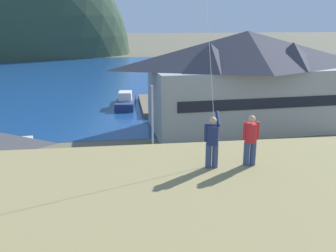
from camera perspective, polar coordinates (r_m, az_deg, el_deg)
ground_plane at (r=22.41m, az=3.80°, el=-16.24°), size 600.00×600.00×0.00m
parking_lot_pad at (r=26.67m, az=1.70°, el=-10.46°), size 40.00×20.00×0.10m
bay_water at (r=79.54m, az=-4.64°, el=7.43°), size 360.00×84.00×0.03m
harbor_lodge at (r=41.95m, az=11.75°, el=7.18°), size 22.09×10.95×10.70m
storage_shed_waterside at (r=43.77m, az=1.92°, el=3.19°), size 5.51×4.44×4.22m
wharf_dock at (r=52.09m, az=-2.45°, el=3.21°), size 3.20×12.07×0.70m
moored_boat_wharfside at (r=53.12m, az=-6.47°, el=3.79°), size 3.17×7.97×2.16m
parked_car_front_row_silver at (r=22.79m, az=16.98°, el=-13.28°), size 4.34×2.35×1.82m
parked_car_mid_row_center at (r=21.16m, az=-3.50°, el=-14.98°), size 4.24×2.14×1.82m
parked_car_corner_spot at (r=28.66m, az=10.55°, el=-6.56°), size 4.31×2.28×1.82m
parked_car_back_row_right at (r=27.98m, az=-10.93°, el=-7.15°), size 4.23×2.12×1.82m
parking_light_pole at (r=30.28m, az=-2.40°, el=0.80°), size 0.24×0.78×6.70m
person_kite_flyer at (r=12.34m, az=6.76°, el=-2.16°), size 0.56×0.64×1.86m
person_companion at (r=12.76m, az=12.48°, el=-1.91°), size 0.55×0.40×1.74m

